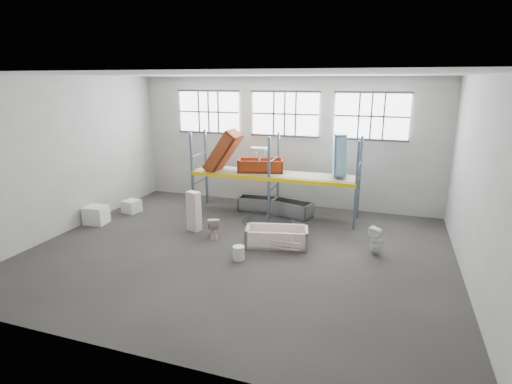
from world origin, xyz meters
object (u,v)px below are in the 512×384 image
at_px(toilet_white, 376,241).
at_px(bathtub_beige, 277,237).
at_px(steel_tub_right, 292,209).
at_px(bucket, 239,253).
at_px(toilet_beige, 214,227).
at_px(rust_tub_flat, 261,166).
at_px(carton_near, 96,215).
at_px(steel_tub_left, 258,204).
at_px(cistern_tall, 194,211).
at_px(blue_tub_upright, 339,155).

bearing_deg(toilet_white, bathtub_beige, -65.08).
xyz_separation_m(steel_tub_right, bucket, (-0.49, -4.15, -0.08)).
distance_m(toilet_beige, rust_tub_flat, 3.21).
bearing_deg(bucket, carton_near, 168.72).
bearing_deg(steel_tub_right, carton_near, -154.45).
distance_m(toilet_beige, steel_tub_left, 3.04).
xyz_separation_m(cistern_tall, steel_tub_right, (2.71, 2.51, -0.39)).
bearing_deg(steel_tub_right, toilet_beige, -123.84).
bearing_deg(steel_tub_left, rust_tub_flat, -51.03).
height_order(toilet_white, rust_tub_flat, rust_tub_flat).
relative_size(toilet_beige, toilet_white, 0.81).
xyz_separation_m(bathtub_beige, carton_near, (-6.51, -0.17, 0.03)).
bearing_deg(toilet_white, blue_tub_upright, -129.89).
bearing_deg(cistern_tall, rust_tub_flat, 76.77).
xyz_separation_m(steel_tub_left, steel_tub_right, (1.38, -0.20, 0.01)).
height_order(toilet_white, steel_tub_left, toilet_white).
bearing_deg(blue_tub_upright, steel_tub_right, 177.46).
distance_m(steel_tub_right, carton_near, 6.95).
xyz_separation_m(toilet_white, carton_near, (-9.39, -0.45, -0.10)).
distance_m(toilet_white, steel_tub_right, 4.03).
relative_size(bathtub_beige, rust_tub_flat, 1.13).
distance_m(blue_tub_upright, bucket, 5.10).
xyz_separation_m(blue_tub_upright, bucket, (-2.13, -4.08, -2.20)).
relative_size(cistern_tall, toilet_white, 1.63).
bearing_deg(toilet_white, carton_near, -68.02).
height_order(toilet_white, bucket, toilet_white).
bearing_deg(blue_tub_upright, toilet_beige, -142.24).
bearing_deg(steel_tub_right, toilet_white, -39.18).
bearing_deg(steel_tub_left, toilet_beige, -99.30).
bearing_deg(carton_near, cistern_tall, 7.88).
relative_size(toilet_beige, blue_tub_upright, 0.46).
xyz_separation_m(toilet_beige, carton_near, (-4.40, -0.20, -0.02)).
bearing_deg(toilet_beige, rust_tub_flat, -128.05).
relative_size(toilet_white, blue_tub_upright, 0.57).
relative_size(toilet_beige, rust_tub_flat, 0.40).
distance_m(cistern_tall, toilet_white, 5.83).
bearing_deg(blue_tub_upright, bathtub_beige, -116.93).
distance_m(cistern_tall, bucket, 2.80).
xyz_separation_m(bathtub_beige, rust_tub_flat, (-1.44, 2.80, 1.55)).
xyz_separation_m(cistern_tall, rust_tub_flat, (1.51, 2.48, 1.15)).
distance_m(steel_tub_right, blue_tub_upright, 2.68).
bearing_deg(blue_tub_upright, toilet_white, -59.09).
bearing_deg(steel_tub_right, bathtub_beige, -85.16).
bearing_deg(toilet_beige, carton_near, -21.68).
bearing_deg(toilet_beige, blue_tub_upright, -166.57).
height_order(steel_tub_right, carton_near, carton_near).
xyz_separation_m(steel_tub_right, blue_tub_upright, (1.64, -0.07, 2.12)).
distance_m(cistern_tall, steel_tub_left, 3.04).
xyz_separation_m(toilet_beige, steel_tub_left, (0.49, 3.00, -0.07)).
relative_size(toilet_white, rust_tub_flat, 0.50).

